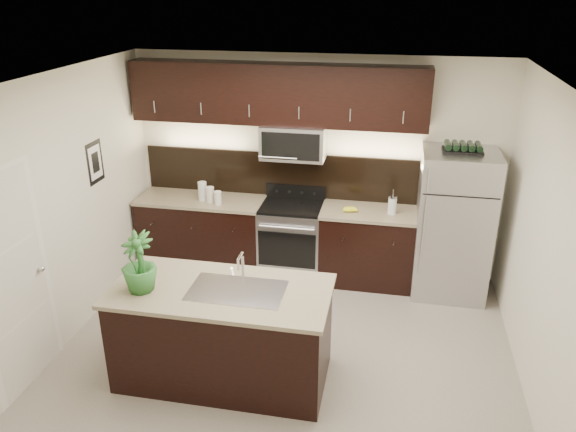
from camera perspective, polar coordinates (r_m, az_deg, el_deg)
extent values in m
plane|color=gray|center=(5.80, -0.36, -13.90)|extent=(4.50, 4.50, 0.00)
cube|color=silver|center=(6.95, 2.90, 5.07)|extent=(4.50, 0.02, 2.70)
cube|color=silver|center=(3.45, -7.27, -15.37)|extent=(4.50, 0.02, 2.70)
cube|color=silver|center=(5.94, -22.18, 0.18)|extent=(0.02, 4.00, 2.70)
cube|color=silver|center=(5.19, 24.79, -3.51)|extent=(0.02, 4.00, 2.70)
cube|color=white|center=(4.71, -0.44, 13.44)|extent=(4.50, 4.00, 0.02)
cube|color=silver|center=(5.49, -25.85, -6.29)|extent=(0.04, 0.80, 2.02)
sphere|color=silver|center=(5.70, -23.75, -4.94)|extent=(0.06, 0.06, 0.06)
cube|color=black|center=(6.44, -18.99, 5.18)|extent=(0.01, 0.32, 0.46)
cube|color=white|center=(6.44, -18.96, 5.18)|extent=(0.00, 0.24, 0.36)
cube|color=black|center=(7.32, -8.63, -1.78)|extent=(1.57, 0.62, 0.90)
cube|color=black|center=(6.94, 8.19, -3.20)|extent=(1.16, 0.62, 0.90)
cube|color=#B2B2B7|center=(7.03, 0.37, -2.57)|extent=(0.76, 0.62, 0.90)
cube|color=black|center=(6.85, 0.38, 0.95)|extent=(0.76, 0.60, 0.03)
cube|color=#BCAD8D|center=(7.14, -8.85, 1.65)|extent=(1.59, 0.65, 0.04)
cube|color=#BCAD8D|center=(6.75, 8.42, 0.39)|extent=(1.18, 0.65, 0.04)
cube|color=black|center=(7.05, -0.81, 4.25)|extent=(3.49, 0.02, 0.56)
cube|color=#B2B2B7|center=(6.70, 0.57, 7.54)|extent=(0.76, 0.40, 0.40)
cube|color=black|center=(6.65, -1.13, 12.28)|extent=(3.49, 0.33, 0.70)
cube|color=black|center=(5.32, -6.61, -11.95)|extent=(1.90, 0.90, 0.90)
cube|color=#BCAD8D|center=(5.06, -6.85, -7.57)|extent=(1.96, 0.96, 0.04)
cube|color=silver|center=(5.01, -5.21, -7.51)|extent=(0.84, 0.50, 0.01)
cylinder|color=silver|center=(5.13, -4.61, -5.25)|extent=(0.03, 0.03, 0.24)
cylinder|color=silver|center=(5.00, -4.88, -4.10)|extent=(0.02, 0.14, 0.02)
cylinder|color=silver|center=(4.96, -5.08, -4.98)|extent=(0.02, 0.02, 0.10)
cube|color=#B2B2B7|center=(6.75, 16.44, -0.82)|extent=(0.84, 0.75, 1.73)
cube|color=black|center=(6.46, 17.31, 6.36)|extent=(0.43, 0.27, 0.03)
cylinder|color=black|center=(6.43, 15.91, 6.92)|extent=(0.07, 0.24, 0.07)
cylinder|color=black|center=(6.43, 16.64, 6.86)|extent=(0.07, 0.24, 0.07)
cylinder|color=black|center=(6.44, 17.36, 6.79)|extent=(0.07, 0.24, 0.07)
cylinder|color=black|center=(6.45, 18.08, 6.73)|extent=(0.07, 0.24, 0.07)
cylinder|color=black|center=(6.46, 18.80, 6.66)|extent=(0.07, 0.24, 0.07)
imported|color=#296428|center=(5.04, -14.95, -4.58)|extent=(0.39, 0.39, 0.55)
cylinder|color=silver|center=(7.03, -8.68, 2.52)|extent=(0.11, 0.11, 0.23)
cylinder|color=silver|center=(6.95, -7.91, 2.16)|extent=(0.10, 0.10, 0.20)
cylinder|color=silver|center=(6.88, -7.13, 1.83)|extent=(0.09, 0.09, 0.17)
cylinder|color=silver|center=(6.65, 10.54, 1.02)|extent=(0.10, 0.10, 0.20)
cylinder|color=silver|center=(6.61, 10.60, 1.90)|extent=(0.10, 0.10, 0.02)
cylinder|color=silver|center=(6.59, 10.63, 2.31)|extent=(0.01, 0.01, 0.08)
ellipsoid|color=yellow|center=(6.67, 5.89, 0.70)|extent=(0.21, 0.18, 0.06)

